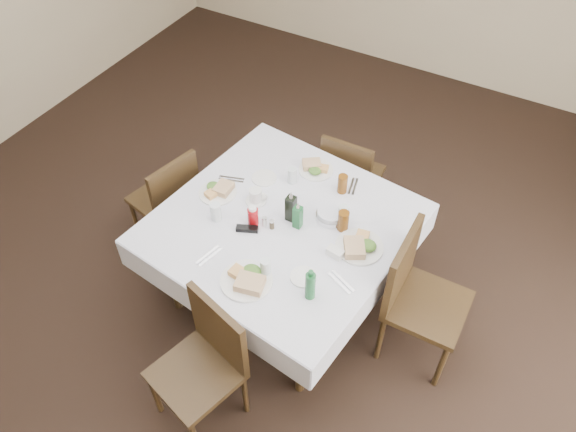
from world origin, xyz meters
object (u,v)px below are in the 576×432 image
object	(u,v)px
chair_north	(349,174)
green_bottle	(310,285)
chair_south	(206,358)
chair_east	(415,292)
oil_cruet_dark	(291,207)
coffee_mug	(256,196)
water_w	(216,212)
dining_table	(282,229)
ketchup_bottle	(253,216)
oil_cruet_green	(298,216)
water_n	(292,176)
bread_basket	(331,215)
water_e	(343,214)
chair_west	(169,197)
water_s	(266,267)

from	to	relation	value
chair_north	green_bottle	bearing A→B (deg)	-75.23
chair_south	chair_east	world-z (taller)	chair_east
oil_cruet_dark	coffee_mug	bearing A→B (deg)	174.78
water_w	oil_cruet_dark	xyz separation A→B (m)	(0.41, 0.23, 0.04)
dining_table	ketchup_bottle	distance (m)	0.23
oil_cruet_green	coffee_mug	bearing A→B (deg)	170.04
chair_south	oil_cruet_dark	world-z (taller)	oil_cruet_dark
water_n	chair_east	bearing A→B (deg)	-16.24
dining_table	ketchup_bottle	xyz separation A→B (m)	(-0.15, -0.10, 0.14)
chair_east	bread_basket	size ratio (longest dim) A/B	5.06
dining_table	oil_cruet_dark	xyz separation A→B (m)	(0.04, 0.05, 0.17)
water_w	chair_east	bearing A→B (deg)	10.41
chair_south	water_e	world-z (taller)	chair_south
water_w	green_bottle	size ratio (longest dim) A/B	0.56
chair_west	ketchup_bottle	bearing A→B (deg)	-8.74
green_bottle	chair_west	bearing A→B (deg)	162.24
bread_basket	ketchup_bottle	size ratio (longest dim) A/B	1.32
chair_west	bread_basket	bearing A→B (deg)	7.26
water_w	water_n	bearing A→B (deg)	64.74
dining_table	chair_south	bearing A→B (deg)	-87.63
dining_table	water_w	size ratio (longest dim) A/B	12.96
ketchup_bottle	chair_east	bearing A→B (deg)	8.37
chair_east	water_w	bearing A→B (deg)	-169.59
chair_north	green_bottle	xyz separation A→B (m)	(0.35, -1.32, 0.38)
chair_south	oil_cruet_green	bearing A→B (deg)	86.08
chair_south	oil_cruet_green	xyz separation A→B (m)	(0.06, 0.94, 0.32)
water_n	ketchup_bottle	bearing A→B (deg)	-93.42
dining_table	ketchup_bottle	bearing A→B (deg)	-146.59
water_n	oil_cruet_dark	world-z (taller)	oil_cruet_dark
chair_south	chair_west	world-z (taller)	chair_south
water_w	oil_cruet_green	world-z (taller)	oil_cruet_green
water_s	water_w	world-z (taller)	water_w
chair_south	coffee_mug	world-z (taller)	chair_south
coffee_mug	green_bottle	xyz separation A→B (m)	(0.66, -0.49, 0.05)
bread_basket	green_bottle	xyz separation A→B (m)	(0.17, -0.60, 0.07)
chair_west	oil_cruet_green	bearing A→B (deg)	-0.46
dining_table	chair_west	xyz separation A→B (m)	(-0.96, 0.03, -0.19)
water_s	bread_basket	size ratio (longest dim) A/B	0.61
chair_east	green_bottle	size ratio (longest dim) A/B	4.35
water_s	oil_cruet_green	size ratio (longest dim) A/B	0.56
chair_south	water_w	xyz separation A→B (m)	(-0.42, 0.75, 0.30)
ketchup_bottle	chair_west	bearing A→B (deg)	171.26
chair_north	chair_south	world-z (taller)	chair_south
chair_west	chair_north	bearing A→B (deg)	40.40
water_w	oil_cruet_dark	distance (m)	0.47
chair_south	bread_basket	distance (m)	1.16
water_n	oil_cruet_dark	bearing A→B (deg)	-62.35
chair_south	water_w	size ratio (longest dim) A/B	7.31
bread_basket	oil_cruet_dark	size ratio (longest dim) A/B	0.81
chair_west	water_n	bearing A→B (deg)	21.47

